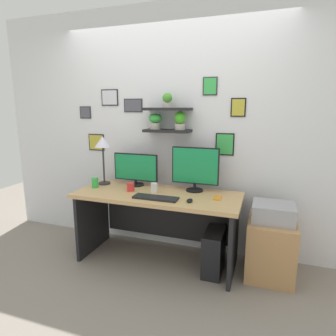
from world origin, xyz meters
name	(u,v)px	position (x,y,z in m)	size (l,w,h in m)	color
ground_plane	(158,260)	(0.00, 0.00, 0.00)	(8.00, 8.00, 0.00)	gray
back_wall_assembly	(171,131)	(0.00, 0.44, 1.36)	(4.40, 0.24, 2.70)	silver
desk	(159,211)	(0.00, 0.06, 0.54)	(1.70, 0.68, 0.75)	tan
monitor_left	(136,169)	(-0.34, 0.22, 0.94)	(0.52, 0.18, 0.36)	black
monitor_right	(195,168)	(0.34, 0.22, 0.99)	(0.50, 0.18, 0.46)	black
keyboard	(156,198)	(0.05, -0.17, 0.76)	(0.44, 0.14, 0.02)	black
computer_mouse	(190,200)	(0.39, -0.16, 0.77)	(0.06, 0.09, 0.03)	black
desk_lamp	(103,146)	(-0.71, 0.14, 1.19)	(0.18, 0.18, 0.55)	#2D2D33
cell_phone	(217,198)	(0.61, 0.03, 0.76)	(0.07, 0.14, 0.01)	orange
coffee_mug	(131,187)	(-0.29, -0.02, 0.80)	(0.08, 0.08, 0.09)	red
pen_cup	(154,188)	(-0.04, 0.02, 0.80)	(0.07, 0.07, 0.10)	white
water_cup	(95,183)	(-0.72, -0.02, 0.81)	(0.07, 0.07, 0.11)	green
drawer_cabinet	(270,248)	(1.13, 0.10, 0.28)	(0.44, 0.50, 0.56)	tan
printer	(273,213)	(1.13, 0.10, 0.65)	(0.38, 0.34, 0.17)	#9E9EA3
computer_tower_right	(214,251)	(0.61, -0.02, 0.21)	(0.18, 0.40, 0.43)	black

